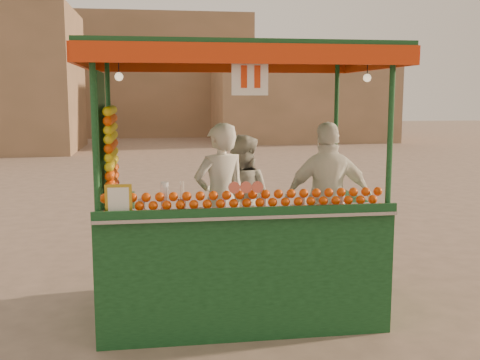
{
  "coord_description": "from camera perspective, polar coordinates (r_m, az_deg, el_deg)",
  "views": [
    {
      "loc": [
        -0.76,
        -6.0,
        2.37
      ],
      "look_at": [
        0.16,
        0.07,
        1.46
      ],
      "focal_mm": 42.76,
      "sensor_mm": 36.0,
      "label": 1
    }
  ],
  "objects": [
    {
      "name": "vendor_middle",
      "position": [
        6.92,
        0.15,
        -1.97
      ],
      "size": [
        0.97,
        0.92,
        1.57
      ],
      "rotation": [
        0.0,
        0.0,
        2.54
      ],
      "color": "beige",
      "rests_on": "ground"
    },
    {
      "name": "vendor_left",
      "position": [
        6.43,
        -1.98,
        -2.03
      ],
      "size": [
        0.74,
        0.61,
        1.74
      ],
      "rotation": [
        0.0,
        0.0,
        3.49
      ],
      "color": "silver",
      "rests_on": "ground"
    },
    {
      "name": "ground",
      "position": [
        6.5,
        -1.33,
        -12.95
      ],
      "size": [
        90.0,
        90.0,
        0.0
      ],
      "primitive_type": "plane",
      "color": "#6B594D",
      "rests_on": "ground"
    },
    {
      "name": "juice_cart",
      "position": [
        6.15,
        -0.99,
        -5.09
      ],
      "size": [
        3.16,
        2.05,
        2.87
      ],
      "color": "#0F3717",
      "rests_on": "ground"
    },
    {
      "name": "building_center",
      "position": [
        36.04,
        -10.74,
        10.08
      ],
      "size": [
        14.0,
        7.0,
        7.0
      ],
      "primitive_type": "cube",
      "color": "#9D7759",
      "rests_on": "ground"
    },
    {
      "name": "vendor_right",
      "position": [
        6.49,
        8.8,
        -1.97
      ],
      "size": [
        1.04,
        0.47,
        1.75
      ],
      "rotation": [
        0.0,
        0.0,
        3.1
      ],
      "color": "white",
      "rests_on": "ground"
    },
    {
      "name": "building_right",
      "position": [
        30.99,
        5.96,
        8.62
      ],
      "size": [
        9.0,
        6.0,
        5.0
      ],
      "primitive_type": "cube",
      "color": "#9D7759",
      "rests_on": "ground"
    }
  ]
}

